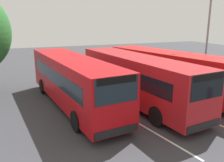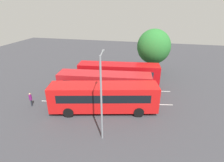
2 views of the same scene
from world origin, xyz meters
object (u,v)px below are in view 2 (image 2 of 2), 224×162
at_px(bus_far_left, 118,73).
at_px(bus_center_right, 104,97).
at_px(depot_tree, 154,47).
at_px(bus_center_left, 104,84).
at_px(pedestrian, 31,98).
at_px(street_lamp, 102,93).

bearing_deg(bus_far_left, bus_center_right, 81.94).
bearing_deg(depot_tree, bus_center_right, 69.50).
height_order(bus_center_left, bus_center_right, same).
height_order(bus_center_left, pedestrian, bus_center_left).
xyz_separation_m(bus_far_left, street_lamp, (-0.77, 11.36, 2.58)).
bearing_deg(bus_center_left, depot_tree, -126.64).
distance_m(bus_center_right, depot_tree, 14.27).
height_order(bus_far_left, bus_center_right, same).
xyz_separation_m(pedestrian, depot_tree, (-13.39, -13.90, 3.68)).
bearing_deg(bus_far_left, pedestrian, 36.69).
distance_m(bus_far_left, depot_tree, 7.95).
distance_m(pedestrian, street_lamp, 10.56).
distance_m(bus_far_left, pedestrian, 11.96).
relative_size(bus_far_left, street_lamp, 1.56).
distance_m(bus_center_left, street_lamp, 7.96).
bearing_deg(bus_center_right, bus_far_left, -104.78).
relative_size(bus_center_left, bus_center_right, 1.00).
height_order(bus_center_left, depot_tree, depot_tree).
height_order(pedestrian, depot_tree, depot_tree).
height_order(bus_center_right, pedestrian, bus_center_right).
relative_size(bus_center_right, depot_tree, 1.57).
distance_m(bus_center_left, depot_tree, 11.69).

